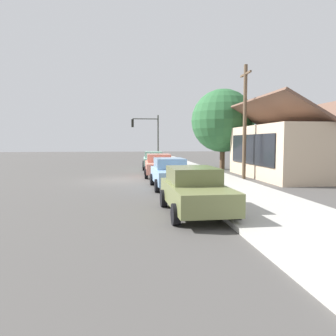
# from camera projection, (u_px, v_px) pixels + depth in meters

# --- Properties ---
(ground_plane) EXTENTS (120.00, 120.00, 0.00)m
(ground_plane) POSITION_uv_depth(u_px,v_px,m) (120.00, 180.00, 21.03)
(ground_plane) COLOR #4C4947
(sidewalk_curb) EXTENTS (60.00, 4.20, 0.16)m
(sidewalk_curb) POSITION_uv_depth(u_px,v_px,m) (205.00, 178.00, 21.70)
(sidewalk_curb) COLOR #B2AFA8
(sidewalk_curb) RESTS_ON ground
(car_seafoam) EXTENTS (4.59, 2.15, 1.59)m
(car_seafoam) POSITION_uv_depth(u_px,v_px,m) (153.00, 160.00, 29.81)
(car_seafoam) COLOR #9ED1BC
(car_seafoam) RESTS_ON ground
(car_coral) EXTENTS (4.68, 2.21, 1.59)m
(car_coral) POSITION_uv_depth(u_px,v_px,m) (159.00, 165.00, 23.50)
(car_coral) COLOR #EA8C75
(car_coral) RESTS_ON ground
(car_skyblue) EXTENTS (4.41, 2.03, 1.59)m
(car_skyblue) POSITION_uv_depth(u_px,v_px,m) (170.00, 173.00, 17.63)
(car_skyblue) COLOR #8CB7E0
(car_skyblue) RESTS_ON ground
(car_olive) EXTENTS (4.53, 2.15, 1.59)m
(car_olive) POSITION_uv_depth(u_px,v_px,m) (195.00, 190.00, 11.36)
(car_olive) COLOR olive
(car_olive) RESTS_ON ground
(storefront_building) EXTENTS (9.96, 6.52, 5.37)m
(storefront_building) POSITION_uv_depth(u_px,v_px,m) (294.00, 150.00, 22.71)
(storefront_building) COLOR #CCB293
(storefront_building) RESTS_ON ground
(shade_tree) EXTENTS (5.56, 5.56, 7.11)m
(shade_tree) POSITION_uv_depth(u_px,v_px,m) (223.00, 121.00, 28.97)
(shade_tree) COLOR brown
(shade_tree) RESTS_ON ground
(traffic_light_main) EXTENTS (0.37, 2.79, 5.20)m
(traffic_light_main) POSITION_uv_depth(u_px,v_px,m) (148.00, 132.00, 33.52)
(traffic_light_main) COLOR #383833
(traffic_light_main) RESTS_ON ground
(utility_pole_wooden) EXTENTS (1.80, 0.24, 7.50)m
(utility_pole_wooden) POSITION_uv_depth(u_px,v_px,m) (245.00, 120.00, 21.59)
(utility_pole_wooden) COLOR brown
(utility_pole_wooden) RESTS_ON ground
(fire_hydrant_red) EXTENTS (0.22, 0.22, 0.71)m
(fire_hydrant_red) POSITION_uv_depth(u_px,v_px,m) (183.00, 171.00, 22.02)
(fire_hydrant_red) COLOR red
(fire_hydrant_red) RESTS_ON sidewalk_curb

